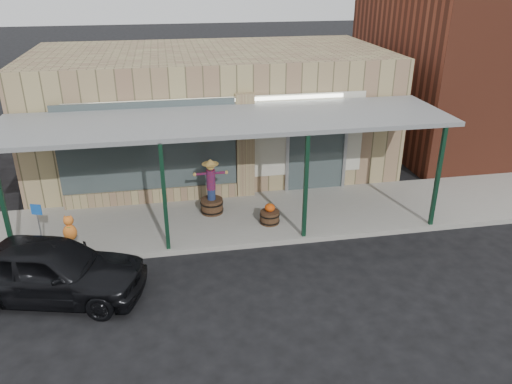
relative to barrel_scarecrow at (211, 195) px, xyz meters
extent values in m
plane|color=black|center=(0.48, -4.00, -0.71)|extent=(120.00, 120.00, 0.00)
cube|color=gray|center=(0.48, -0.40, -0.64)|extent=(40.00, 3.20, 0.15)
cube|color=tan|center=(0.48, 4.20, 1.39)|extent=(12.00, 6.00, 4.20)
cube|color=#435052|center=(-1.72, 1.05, 1.19)|extent=(5.20, 0.06, 2.80)
cube|color=#435052|center=(3.48, 1.18, 0.79)|extent=(1.80, 0.06, 2.80)
cube|color=tan|center=(1.18, 1.10, 0.99)|extent=(0.55, 0.30, 3.40)
cube|color=tan|center=(-1.72, 1.10, -0.36)|extent=(5.20, 0.30, 0.50)
cube|color=beige|center=(0.48, 1.17, 1.29)|extent=(9.00, 0.02, 2.60)
cube|color=white|center=(0.48, 1.14, 2.49)|extent=(7.50, 0.03, 0.10)
cube|color=slate|center=(0.48, -0.40, 2.34)|extent=(12.00, 3.00, 0.12)
cube|color=#103120|center=(-5.02, -1.85, 0.84)|extent=(0.10, 0.10, 2.95)
cube|color=#103120|center=(-1.32, -1.85, 0.84)|extent=(0.10, 0.10, 2.95)
cube|color=#103120|center=(2.28, -1.85, 0.84)|extent=(0.10, 0.10, 2.95)
cube|color=#103120|center=(5.98, -1.85, 0.84)|extent=(0.10, 0.10, 2.95)
cylinder|color=#46311C|center=(0.00, 0.00, -0.35)|extent=(0.65, 0.65, 0.43)
cylinder|color=navy|center=(0.00, 0.00, 0.03)|extent=(0.24, 0.24, 0.32)
cylinder|color=maroon|center=(0.00, 0.00, 0.48)|extent=(0.26, 0.26, 0.59)
sphere|color=gold|center=(0.00, 0.00, 0.89)|extent=(0.24, 0.24, 0.24)
cone|color=gold|center=(0.00, 0.00, 1.03)|extent=(0.39, 0.39, 0.15)
cylinder|color=#46311C|center=(1.54, -0.96, -0.38)|extent=(0.71, 0.71, 0.36)
ellipsoid|color=#D8530D|center=(1.54, -0.96, -0.09)|extent=(0.29, 0.29, 0.23)
cylinder|color=#4C471E|center=(1.54, -0.96, 0.05)|extent=(0.04, 0.04, 0.05)
cylinder|color=gray|center=(-4.43, -1.46, -0.03)|extent=(0.04, 0.04, 1.06)
cube|color=blue|center=(-4.43, -1.46, 0.64)|extent=(0.27, 0.11, 0.28)
imported|color=black|center=(-3.90, -3.25, 0.00)|extent=(4.46, 2.67, 1.42)
ellipsoid|color=orange|center=(-3.54, -2.36, 0.40)|extent=(0.32, 0.27, 0.41)
sphere|color=orange|center=(-3.54, -2.32, 0.68)|extent=(0.23, 0.23, 0.23)
cylinder|color=#176B1F|center=(-3.54, -2.36, 0.56)|extent=(0.16, 0.16, 0.02)
camera|label=1|loc=(-1.12, -13.20, 6.06)|focal=35.00mm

